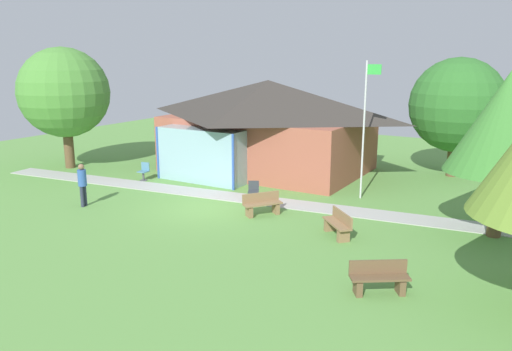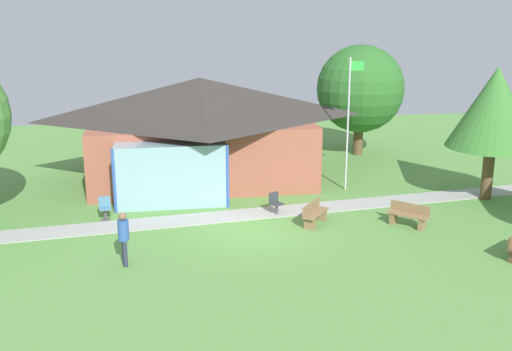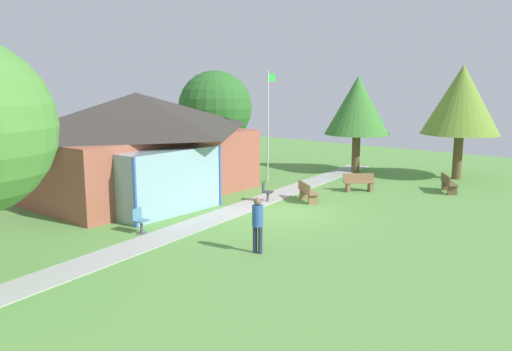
{
  "view_description": "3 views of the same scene",
  "coord_description": "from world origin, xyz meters",
  "px_view_note": "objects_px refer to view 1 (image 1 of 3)",
  "views": [
    {
      "loc": [
        11.38,
        -15.55,
        5.93
      ],
      "look_at": [
        0.8,
        2.35,
        0.94
      ],
      "focal_mm": 35.35,
      "sensor_mm": 36.0,
      "label": 1
    },
    {
      "loc": [
        -3.21,
        -20.48,
        7.86
      ],
      "look_at": [
        0.51,
        2.97,
        1.23
      ],
      "focal_mm": 43.21,
      "sensor_mm": 36.0,
      "label": 2
    },
    {
      "loc": [
        -16.21,
        -11.93,
        5.19
      ],
      "look_at": [
        0.62,
        1.89,
        1.2
      ],
      "focal_mm": 36.31,
      "sensor_mm": 36.0,
      "label": 3
    }
  ],
  "objects_px": {
    "patio_chair_lawn_spare": "(253,192)",
    "tree_west_hedge": "(64,93)",
    "bench_mid_right": "(338,225)",
    "visitor_strolling_lawn": "(82,182)",
    "tree_behind_pavilion_right": "(457,105)",
    "bench_rear_near_path": "(262,205)",
    "bench_lawn_far_right": "(379,278)",
    "tree_east_hedge": "(506,123)",
    "pavilion": "(266,124)",
    "flagpole": "(365,124)",
    "patio_chair_west": "(144,172)"
  },
  "relations": [
    {
      "from": "patio_chair_lawn_spare",
      "to": "tree_west_hedge",
      "type": "xyz_separation_m",
      "value": [
        -11.86,
        0.55,
        3.59
      ]
    },
    {
      "from": "patio_chair_lawn_spare",
      "to": "bench_mid_right",
      "type": "bearing_deg",
      "value": 128.3
    },
    {
      "from": "visitor_strolling_lawn",
      "to": "patio_chair_lawn_spare",
      "type": "bearing_deg",
      "value": -66.26
    },
    {
      "from": "patio_chair_lawn_spare",
      "to": "tree_behind_pavilion_right",
      "type": "relative_size",
      "value": 0.15
    },
    {
      "from": "bench_rear_near_path",
      "to": "bench_mid_right",
      "type": "relative_size",
      "value": 1.07
    },
    {
      "from": "bench_rear_near_path",
      "to": "bench_mid_right",
      "type": "distance_m",
      "value": 3.42
    },
    {
      "from": "bench_lawn_far_right",
      "to": "tree_east_hedge",
      "type": "bearing_deg",
      "value": -142.51
    },
    {
      "from": "pavilion",
      "to": "bench_lawn_far_right",
      "type": "xyz_separation_m",
      "value": [
        9.5,
        -10.9,
        -2.03
      ]
    },
    {
      "from": "bench_rear_near_path",
      "to": "patio_chair_lawn_spare",
      "type": "relative_size",
      "value": 1.71
    },
    {
      "from": "pavilion",
      "to": "bench_rear_near_path",
      "type": "bearing_deg",
      "value": -61.37
    },
    {
      "from": "pavilion",
      "to": "tree_east_hedge",
      "type": "xyz_separation_m",
      "value": [
        11.56,
        -4.85,
        1.39
      ]
    },
    {
      "from": "bench_mid_right",
      "to": "tree_behind_pavilion_right",
      "type": "distance_m",
      "value": 11.6
    },
    {
      "from": "flagpole",
      "to": "tree_east_hedge",
      "type": "xyz_separation_m",
      "value": [
        5.37,
        -2.18,
        0.67
      ]
    },
    {
      "from": "pavilion",
      "to": "tree_behind_pavilion_right",
      "type": "distance_m",
      "value": 9.49
    },
    {
      "from": "pavilion",
      "to": "patio_chair_west",
      "type": "height_order",
      "value": "pavilion"
    },
    {
      "from": "tree_west_hedge",
      "to": "pavilion",
      "type": "bearing_deg",
      "value": 27.67
    },
    {
      "from": "patio_chair_west",
      "to": "patio_chair_lawn_spare",
      "type": "relative_size",
      "value": 1.0
    },
    {
      "from": "visitor_strolling_lawn",
      "to": "tree_behind_pavilion_right",
      "type": "bearing_deg",
      "value": -54.41
    },
    {
      "from": "flagpole",
      "to": "tree_west_hedge",
      "type": "height_order",
      "value": "tree_west_hedge"
    },
    {
      "from": "pavilion",
      "to": "tree_east_hedge",
      "type": "relative_size",
      "value": 1.96
    },
    {
      "from": "bench_rear_near_path",
      "to": "visitor_strolling_lawn",
      "type": "relative_size",
      "value": 0.84
    },
    {
      "from": "tree_east_hedge",
      "to": "patio_chair_lawn_spare",
      "type": "bearing_deg",
      "value": -176.24
    },
    {
      "from": "bench_rear_near_path",
      "to": "tree_east_hedge",
      "type": "relative_size",
      "value": 0.27
    },
    {
      "from": "visitor_strolling_lawn",
      "to": "tree_east_hedge",
      "type": "bearing_deg",
      "value": -84.72
    },
    {
      "from": "patio_chair_west",
      "to": "patio_chair_lawn_spare",
      "type": "distance_m",
      "value": 6.48
    },
    {
      "from": "patio_chair_west",
      "to": "patio_chair_lawn_spare",
      "type": "xyz_separation_m",
      "value": [
        6.47,
        -0.47,
        0.0
      ]
    },
    {
      "from": "tree_behind_pavilion_right",
      "to": "flagpole",
      "type": "bearing_deg",
      "value": -112.29
    },
    {
      "from": "bench_mid_right",
      "to": "patio_chair_lawn_spare",
      "type": "xyz_separation_m",
      "value": [
        -4.53,
        2.06,
        0.01
      ]
    },
    {
      "from": "bench_lawn_far_right",
      "to": "patio_chair_lawn_spare",
      "type": "relative_size",
      "value": 1.74
    },
    {
      "from": "flagpole",
      "to": "patio_chair_lawn_spare",
      "type": "bearing_deg",
      "value": -142.92
    },
    {
      "from": "flagpole",
      "to": "bench_rear_near_path",
      "type": "xyz_separation_m",
      "value": [
        -2.48,
        -4.13,
        -2.75
      ]
    },
    {
      "from": "bench_mid_right",
      "to": "visitor_strolling_lawn",
      "type": "bearing_deg",
      "value": 55.84
    },
    {
      "from": "tree_east_hedge",
      "to": "tree_west_hedge",
      "type": "bearing_deg",
      "value": -179.87
    },
    {
      "from": "pavilion",
      "to": "bench_rear_near_path",
      "type": "xyz_separation_m",
      "value": [
        3.71,
        -6.8,
        -2.03
      ]
    },
    {
      "from": "patio_chair_west",
      "to": "tree_behind_pavilion_right",
      "type": "relative_size",
      "value": 0.15
    },
    {
      "from": "bench_rear_near_path",
      "to": "tree_behind_pavilion_right",
      "type": "bearing_deg",
      "value": -169.41
    },
    {
      "from": "bench_mid_right",
      "to": "tree_west_hedge",
      "type": "distance_m",
      "value": 16.99
    },
    {
      "from": "bench_rear_near_path",
      "to": "tree_behind_pavilion_right",
      "type": "relative_size",
      "value": 0.25
    },
    {
      "from": "bench_lawn_far_right",
      "to": "patio_chair_west",
      "type": "xyz_separation_m",
      "value": [
        -13.45,
        5.92,
        0.01
      ]
    },
    {
      "from": "tree_east_hedge",
      "to": "tree_west_hedge",
      "type": "height_order",
      "value": "tree_west_hedge"
    },
    {
      "from": "tree_behind_pavilion_right",
      "to": "tree_west_hedge",
      "type": "bearing_deg",
      "value": -154.99
    },
    {
      "from": "patio_chair_west",
      "to": "bench_rear_near_path",
      "type": "bearing_deg",
      "value": 158.56
    },
    {
      "from": "bench_rear_near_path",
      "to": "bench_mid_right",
      "type": "bearing_deg",
      "value": 114.55
    },
    {
      "from": "bench_rear_near_path",
      "to": "tree_behind_pavilion_right",
      "type": "distance_m",
      "value": 11.91
    },
    {
      "from": "bench_lawn_far_right",
      "to": "patio_chair_lawn_spare",
      "type": "bearing_deg",
      "value": -71.66
    },
    {
      "from": "bench_rear_near_path",
      "to": "patio_chair_west",
      "type": "bearing_deg",
      "value": -66.82
    },
    {
      "from": "bench_rear_near_path",
      "to": "bench_lawn_far_right",
      "type": "height_order",
      "value": "same"
    },
    {
      "from": "bench_rear_near_path",
      "to": "bench_lawn_far_right",
      "type": "bearing_deg",
      "value": 91.21
    },
    {
      "from": "tree_west_hedge",
      "to": "patio_chair_lawn_spare",
      "type": "bearing_deg",
      "value": -2.64
    },
    {
      "from": "flagpole",
      "to": "tree_east_hedge",
      "type": "bearing_deg",
      "value": -22.13
    }
  ]
}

